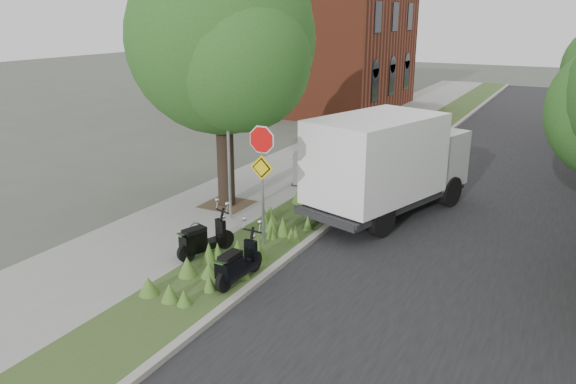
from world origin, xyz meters
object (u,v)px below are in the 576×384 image
Objects in this scene: sign_assembly at (262,161)px; scooter_near at (200,242)px; scooter_far at (235,268)px; box_truck at (387,160)px; utility_cabinet at (305,170)px.

sign_assembly is 2.48m from scooter_near.
scooter_far is (0.58, -2.21, -1.82)m from sign_assembly.
box_truck reaches higher than scooter_far.
sign_assembly is 2.92m from scooter_far.
utility_cabinet is (-1.40, 5.24, -1.67)m from sign_assembly.
scooter_near is at bearing -86.17° from utility_cabinet.
sign_assembly reaches higher than utility_cabinet.
scooter_near is 1.42× the size of utility_cabinet.
box_truck is (1.90, 3.99, -0.64)m from sign_assembly.
scooter_far is 7.71m from utility_cabinet.
sign_assembly is at bearing -115.46° from box_truck.
utility_cabinet is (-1.98, 7.45, 0.16)m from scooter_far.
scooter_near is 6.64m from utility_cabinet.
box_truck is at bearing 77.94° from scooter_far.
sign_assembly is at bearing -75.04° from utility_cabinet.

